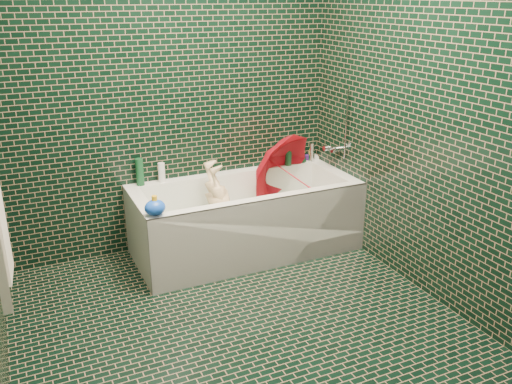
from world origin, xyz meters
name	(u,v)px	position (x,y,z in m)	size (l,w,h in m)	color
floor	(246,333)	(0.00, 0.00, 0.00)	(2.80, 2.80, 0.00)	black
wall_back	(168,88)	(0.00, 1.40, 1.25)	(2.80, 2.80, 0.00)	black
wall_front	(432,231)	(0.00, -1.40, 1.25)	(2.80, 2.80, 0.00)	black
wall_right	(438,108)	(1.30, 0.00, 1.25)	(2.80, 2.80, 0.00)	black
bathtub	(246,226)	(0.45, 1.01, 0.21)	(1.70, 0.75, 0.55)	white
bath_mat	(246,232)	(0.45, 1.02, 0.16)	(1.35, 0.47, 0.01)	#50C226
water	(245,215)	(0.45, 1.02, 0.30)	(1.48, 0.53, 0.00)	silver
faucet	(338,144)	(1.26, 1.02, 0.77)	(0.18, 0.19, 0.55)	silver
child	(225,216)	(0.29, 1.05, 0.31)	(0.31, 0.20, 0.85)	beige
umbrella	(291,174)	(0.87, 1.07, 0.56)	(0.60, 0.60, 0.53)	red
soap_bottle_a	(315,160)	(1.25, 1.34, 0.55)	(0.11, 0.11, 0.28)	white
soap_bottle_b	(313,160)	(1.24, 1.35, 0.55)	(0.09, 0.09, 0.19)	#461E71
soap_bottle_c	(300,163)	(1.09, 1.32, 0.55)	(0.14, 0.14, 0.18)	#134223
bottle_right_tall	(288,153)	(0.97, 1.32, 0.65)	(0.06, 0.06, 0.21)	#134223
bottle_right_pump	(312,152)	(1.21, 1.33, 0.63)	(0.05, 0.05, 0.16)	silver
bottle_left_tall	(140,172)	(-0.27, 1.34, 0.65)	(0.06, 0.06, 0.21)	#134223
bottle_left_short	(162,172)	(-0.11, 1.35, 0.62)	(0.05, 0.05, 0.15)	white
rubber_duck	(300,156)	(1.12, 1.37, 0.59)	(0.12, 0.10, 0.09)	yellow
bath_toy	(155,207)	(-0.33, 0.71, 0.61)	(0.16, 0.15, 0.14)	blue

